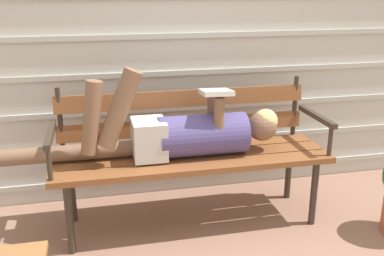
# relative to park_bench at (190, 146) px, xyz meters

# --- Properties ---
(ground_plane) EXTENTS (12.00, 12.00, 0.00)m
(ground_plane) POSITION_rel_park_bench_xyz_m (0.00, -0.21, -0.51)
(ground_plane) COLOR #936B56
(house_siding) EXTENTS (4.77, 0.08, 2.32)m
(house_siding) POSITION_rel_park_bench_xyz_m (0.00, 0.46, 0.65)
(house_siding) COLOR beige
(house_siding) RESTS_ON ground
(park_bench) EXTENTS (1.73, 0.51, 0.90)m
(park_bench) POSITION_rel_park_bench_xyz_m (0.00, 0.00, 0.00)
(park_bench) COLOR brown
(park_bench) RESTS_ON ground
(reclining_person) EXTENTS (1.77, 0.26, 0.59)m
(reclining_person) POSITION_rel_park_bench_xyz_m (-0.08, -0.07, 0.12)
(reclining_person) COLOR #514784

